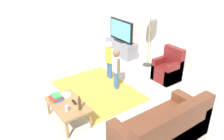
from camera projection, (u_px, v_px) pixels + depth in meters
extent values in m
plane|color=#B2ADA3|center=(91.00, 102.00, 5.38)|extent=(7.80, 7.80, 0.00)
cube|color=silver|center=(183.00, 24.00, 6.34)|extent=(6.00, 0.12, 2.70)
cube|color=silver|center=(38.00, 18.00, 6.96)|extent=(0.12, 6.00, 2.70)
cube|color=#B28C33|center=(98.00, 90.00, 5.84)|extent=(2.20, 1.60, 0.01)
cube|color=slate|center=(121.00, 48.00, 7.80)|extent=(1.20, 0.44, 0.50)
cube|color=black|center=(120.00, 52.00, 7.84)|extent=(1.10, 0.32, 0.03)
cube|color=black|center=(121.00, 40.00, 7.68)|extent=(0.44, 0.28, 0.03)
cube|color=black|center=(121.00, 30.00, 7.52)|extent=(1.10, 0.07, 0.68)
cube|color=#59B2D8|center=(120.00, 30.00, 7.50)|extent=(1.00, 0.01, 0.58)
cube|color=brown|center=(160.00, 132.00, 4.16)|extent=(0.80, 1.80, 0.42)
cube|color=brown|center=(174.00, 131.00, 3.84)|extent=(0.20, 1.80, 0.86)
cube|color=brown|center=(189.00, 112.00, 4.54)|extent=(0.80, 0.20, 0.60)
cube|color=#B22823|center=(189.00, 109.00, 4.18)|extent=(0.10, 0.32, 0.32)
cube|color=maroon|center=(167.00, 73.00, 6.22)|extent=(0.60, 0.60, 0.42)
cube|color=maroon|center=(173.00, 63.00, 6.23)|extent=(0.60, 0.16, 0.90)
cube|color=maroon|center=(160.00, 67.00, 6.36)|extent=(0.12, 0.60, 0.60)
cube|color=maroon|center=(174.00, 73.00, 6.01)|extent=(0.12, 0.60, 0.60)
cylinder|color=#262626|center=(147.00, 65.00, 7.17)|extent=(0.28, 0.28, 0.02)
cylinder|color=#99844C|center=(149.00, 42.00, 6.84)|extent=(0.03, 0.03, 1.50)
cylinder|color=silver|center=(151.00, 12.00, 6.45)|extent=(0.36, 0.36, 0.28)
cylinder|color=#33598C|center=(108.00, 69.00, 6.38)|extent=(0.08, 0.08, 0.47)
cylinder|color=#33598C|center=(110.00, 71.00, 6.29)|extent=(0.08, 0.08, 0.47)
cube|color=gold|center=(109.00, 55.00, 6.14)|extent=(0.23, 0.13, 0.40)
sphere|color=beige|center=(109.00, 45.00, 6.01)|extent=(0.17, 0.17, 0.17)
cylinder|color=beige|center=(106.00, 53.00, 6.24)|extent=(0.06, 0.06, 0.36)
cylinder|color=beige|center=(112.00, 56.00, 6.02)|extent=(0.06, 0.06, 0.36)
cylinder|color=#33598C|center=(115.00, 79.00, 5.88)|extent=(0.08, 0.08, 0.47)
cylinder|color=#33598C|center=(117.00, 81.00, 5.79)|extent=(0.08, 0.08, 0.47)
cube|color=white|center=(116.00, 64.00, 5.64)|extent=(0.25, 0.18, 0.40)
sphere|color=brown|center=(116.00, 53.00, 5.52)|extent=(0.17, 0.17, 0.17)
cylinder|color=brown|center=(114.00, 61.00, 5.75)|extent=(0.06, 0.06, 0.36)
cylinder|color=brown|center=(118.00, 66.00, 5.51)|extent=(0.06, 0.06, 0.36)
cube|color=olive|center=(68.00, 104.00, 4.59)|extent=(1.00, 0.60, 0.04)
cylinder|color=olive|center=(48.00, 107.00, 4.88)|extent=(0.05, 0.05, 0.38)
cylinder|color=olive|center=(67.00, 130.00, 4.23)|extent=(0.05, 0.05, 0.38)
cylinder|color=olive|center=(70.00, 99.00, 5.14)|extent=(0.05, 0.05, 0.38)
cylinder|color=olive|center=(91.00, 120.00, 4.49)|extent=(0.05, 0.05, 0.38)
cube|color=#334CA5|center=(57.00, 98.00, 4.72)|extent=(0.28, 0.18, 0.03)
cube|color=red|center=(56.00, 97.00, 4.70)|extent=(0.25, 0.24, 0.03)
cube|color=#388C4C|center=(57.00, 95.00, 4.69)|extent=(0.23, 0.17, 0.04)
cylinder|color=#4C3319|center=(80.00, 104.00, 4.35)|extent=(0.06, 0.06, 0.25)
cylinder|color=#4C3319|center=(79.00, 97.00, 4.28)|extent=(0.02, 0.02, 0.06)
cube|color=black|center=(74.00, 102.00, 4.60)|extent=(0.17, 0.06, 0.02)
cylinder|color=silver|center=(67.00, 108.00, 4.33)|extent=(0.07, 0.07, 0.12)
cylinder|color=white|center=(66.00, 95.00, 4.85)|extent=(0.22, 0.22, 0.02)
cube|color=silver|center=(66.00, 95.00, 4.83)|extent=(0.15, 0.05, 0.01)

